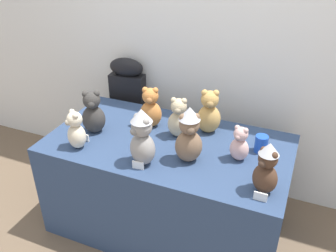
{
  "coord_description": "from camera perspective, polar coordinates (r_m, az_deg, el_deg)",
  "views": [
    {
      "loc": [
        0.77,
        -1.59,
        1.98
      ],
      "look_at": [
        0.0,
        0.25,
        0.83
      ],
      "focal_mm": 39.02,
      "sensor_mm": 36.0,
      "label": 1
    }
  ],
  "objects": [
    {
      "name": "ground_plane",
      "position": [
        2.65,
        -2.2,
        -18.29
      ],
      "size": [
        10.0,
        10.0,
        0.0
      ],
      "primitive_type": "plane",
      "color": "brown"
    },
    {
      "name": "wall_back",
      "position": [
        2.71,
        5.71,
        15.38
      ],
      "size": [
        7.0,
        0.08,
        2.6
      ],
      "primitive_type": "cube",
      "color": "white",
      "rests_on": "ground_plane"
    },
    {
      "name": "display_table",
      "position": [
        2.57,
        -0.0,
        -9.18
      ],
      "size": [
        1.56,
        0.85,
        0.71
      ],
      "primitive_type": "cube",
      "color": "navy",
      "rests_on": "ground_plane"
    },
    {
      "name": "instrument_case",
      "position": [
        3.12,
        -6.08,
        1.77
      ],
      "size": [
        0.29,
        0.15,
        1.02
      ],
      "rotation": [
        0.0,
        0.0,
        0.1
      ],
      "color": "black",
      "rests_on": "ground_plane"
    },
    {
      "name": "teddy_bear_blush",
      "position": [
        2.19,
        11.13,
        -2.84
      ],
      "size": [
        0.14,
        0.12,
        0.23
      ],
      "rotation": [
        0.0,
        0.0,
        -0.24
      ],
      "color": "beige",
      "rests_on": "display_table"
    },
    {
      "name": "teddy_bear_charcoal",
      "position": [
        2.46,
        -11.63,
        1.96
      ],
      "size": [
        0.2,
        0.19,
        0.3
      ],
      "rotation": [
        0.0,
        0.0,
        0.51
      ],
      "color": "#383533",
      "rests_on": "display_table"
    },
    {
      "name": "teddy_bear_honey",
      "position": [
        2.42,
        6.43,
        2.06
      ],
      "size": [
        0.19,
        0.18,
        0.31
      ],
      "rotation": [
        0.0,
        0.0,
        0.32
      ],
      "color": "tan",
      "rests_on": "display_table"
    },
    {
      "name": "teddy_bear_mocha",
      "position": [
        2.1,
        3.3,
        -1.47
      ],
      "size": [
        0.21,
        0.19,
        0.36
      ],
      "rotation": [
        0.0,
        0.0,
        0.47
      ],
      "color": "#7F6047",
      "rests_on": "display_table"
    },
    {
      "name": "teddy_bear_sand",
      "position": [
        2.37,
        1.66,
        1.15
      ],
      "size": [
        0.16,
        0.15,
        0.28
      ],
      "rotation": [
        0.0,
        0.0,
        0.21
      ],
      "color": "#CCB78E",
      "rests_on": "display_table"
    },
    {
      "name": "teddy_bear_ash",
      "position": [
        2.08,
        -4.07,
        -1.84
      ],
      "size": [
        0.21,
        0.19,
        0.36
      ],
      "rotation": [
        0.0,
        0.0,
        -0.46
      ],
      "color": "gray",
      "rests_on": "display_table"
    },
    {
      "name": "teddy_bear_cocoa",
      "position": [
        1.94,
        15.09,
        -6.5
      ],
      "size": [
        0.17,
        0.17,
        0.3
      ],
      "rotation": [
        0.0,
        0.0,
        -0.49
      ],
      "color": "#4C3323",
      "rests_on": "display_table"
    },
    {
      "name": "teddy_bear_cream",
      "position": [
        2.32,
        -14.18,
        -0.73
      ],
      "size": [
        0.17,
        0.17,
        0.26
      ],
      "rotation": [
        0.0,
        0.0,
        -0.6
      ],
      "color": "beige",
      "rests_on": "display_table"
    },
    {
      "name": "teddy_bear_ginger",
      "position": [
        2.48,
        -2.72,
        2.76
      ],
      "size": [
        0.18,
        0.16,
        0.29
      ],
      "rotation": [
        0.0,
        0.0,
        0.27
      ],
      "color": "#D17F3D",
      "rests_on": "display_table"
    },
    {
      "name": "party_cup_blue",
      "position": [
        2.32,
        14.35,
        -2.71
      ],
      "size": [
        0.08,
        0.08,
        0.11
      ],
      "primitive_type": "cylinder",
      "color": "blue",
      "rests_on": "display_table"
    },
    {
      "name": "name_card_front_left",
      "position": [
        2.12,
        -4.7,
        -6.13
      ],
      "size": [
        0.07,
        0.01,
        0.05
      ],
      "primitive_type": "cube",
      "rotation": [
        0.0,
        0.0,
        0.08
      ],
      "color": "white",
      "rests_on": "display_table"
    },
    {
      "name": "name_card_front_middle",
      "position": [
        1.96,
        14.24,
        -10.65
      ],
      "size": [
        0.07,
        0.01,
        0.05
      ],
      "primitive_type": "cube",
      "rotation": [
        0.0,
        0.0,
        -0.02
      ],
      "color": "white",
      "rests_on": "display_table"
    },
    {
      "name": "name_card_front_right",
      "position": [
        2.43,
        -12.94,
        -1.72
      ],
      "size": [
        0.07,
        0.01,
        0.05
      ],
      "primitive_type": "cube",
      "rotation": [
        0.0,
        0.0,
        -0.08
      ],
      "color": "white",
      "rests_on": "display_table"
    }
  ]
}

